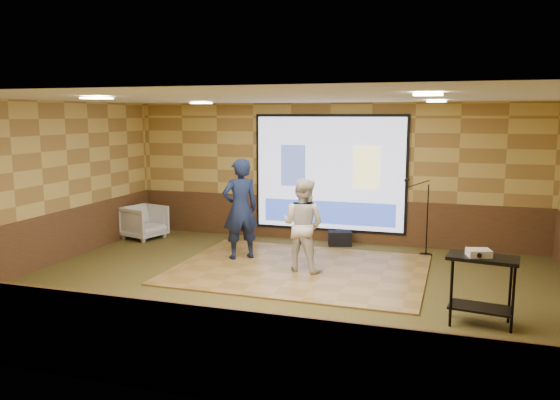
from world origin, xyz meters
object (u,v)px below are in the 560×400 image
(projector_screen, at_px, (329,175))
(banquet_chair, at_px, (144,222))
(mic_stand, at_px, (424,230))
(player_right, at_px, (303,225))
(duffel_bag, at_px, (340,238))
(av_table, at_px, (482,277))
(player_left, at_px, (240,209))
(projector, at_px, (479,253))
(dance_floor, at_px, (300,269))

(projector_screen, distance_m, banquet_chair, 4.25)
(mic_stand, bearing_deg, player_right, -115.50)
(banquet_chair, bearing_deg, duffel_bag, -64.72)
(player_right, bearing_deg, projector_screen, -75.81)
(player_right, distance_m, duffel_bag, 2.26)
(av_table, relative_size, banquet_chair, 1.13)
(projector_screen, bearing_deg, banquet_chair, -166.82)
(player_right, height_order, duffel_bag, player_right)
(player_left, height_order, duffel_bag, player_left)
(player_left, relative_size, projector, 6.66)
(banquet_chair, bearing_deg, projector_screen, -60.31)
(projector_screen, bearing_deg, player_right, -88.48)
(projector_screen, height_order, mic_stand, projector_screen)
(projector_screen, xyz_separation_m, dance_floor, (-0.01, -2.33, -1.46))
(player_left, height_order, player_right, player_left)
(projector, xyz_separation_m, banquet_chair, (-6.88, 3.19, -0.60))
(duffel_bag, bearing_deg, player_left, -132.93)
(player_right, bearing_deg, av_table, 162.31)
(projector_screen, xyz_separation_m, mic_stand, (2.04, -0.57, -0.98))
(dance_floor, xyz_separation_m, projector, (2.89, -1.79, 0.96))
(av_table, bearing_deg, dance_floor, 149.19)
(projector, xyz_separation_m, mic_stand, (-0.84, 3.56, -0.48))
(dance_floor, height_order, mic_stand, mic_stand)
(banquet_chair, height_order, duffel_bag, banquet_chair)
(projector_screen, height_order, av_table, projector_screen)
(mic_stand, relative_size, banquet_chair, 1.86)
(banquet_chair, relative_size, duffel_bag, 1.68)
(projector, bearing_deg, dance_floor, 133.74)
(mic_stand, bearing_deg, projector_screen, -174.04)
(player_left, relative_size, player_right, 1.17)
(projector, bearing_deg, duffel_bag, 109.22)
(player_right, xyz_separation_m, banquet_chair, (-4.06, 1.47, -0.47))
(projector_screen, relative_size, player_right, 2.04)
(projector_screen, bearing_deg, duffel_bag, -41.27)
(player_left, xyz_separation_m, projector, (4.16, -2.14, -0.01))
(banquet_chair, bearing_deg, av_table, -97.94)
(dance_floor, height_order, av_table, av_table)
(mic_stand, bearing_deg, player_left, -135.44)
(dance_floor, bearing_deg, banquet_chair, 160.71)
(dance_floor, distance_m, mic_stand, 2.75)
(av_table, bearing_deg, player_right, 149.64)
(dance_floor, relative_size, projector, 15.30)
(player_left, height_order, av_table, player_left)
(player_right, xyz_separation_m, av_table, (2.87, -1.68, -0.20))
(dance_floor, distance_m, player_left, 1.63)
(projector_screen, relative_size, player_left, 1.74)
(projector_screen, xyz_separation_m, player_right, (0.06, -2.41, -0.63))
(projector_screen, relative_size, dance_floor, 0.76)
(mic_stand, relative_size, duffel_bag, 3.13)
(duffel_bag, bearing_deg, projector_screen, 138.73)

